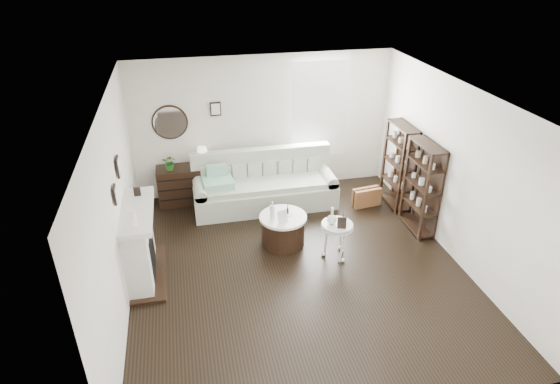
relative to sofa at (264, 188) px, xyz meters
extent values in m
plane|color=black|center=(0.13, -2.08, -0.34)|extent=(5.50, 5.50, 0.00)
plane|color=white|center=(0.13, -2.08, 2.36)|extent=(5.50, 5.50, 0.00)
plane|color=silver|center=(0.13, 0.67, 1.01)|extent=(5.00, 0.00, 5.00)
plane|color=silver|center=(0.13, -4.83, 1.01)|extent=(5.00, 0.00, 5.00)
plane|color=silver|center=(-2.37, -2.08, 1.01)|extent=(0.00, 5.50, 5.50)
plane|color=silver|center=(2.63, -2.08, 1.01)|extent=(0.00, 5.50, 5.50)
cube|color=white|center=(1.23, 0.65, 1.26)|extent=(1.00, 0.02, 1.80)
cube|color=white|center=(1.23, 0.59, 1.26)|extent=(1.15, 0.02, 1.90)
cylinder|color=silver|center=(-1.62, 0.64, 1.21)|extent=(0.60, 0.03, 0.60)
cube|color=black|center=(-0.77, 0.64, 1.41)|extent=(0.20, 0.03, 0.26)
cube|color=silver|center=(-2.20, -1.78, 0.21)|extent=(0.34, 1.20, 1.10)
cube|color=black|center=(-2.17, -1.78, 0.06)|extent=(0.30, 0.65, 0.70)
cube|color=silver|center=(-2.15, -1.78, 0.78)|extent=(0.44, 1.35, 0.08)
cube|color=black|center=(-2.12, -1.78, -0.32)|extent=(0.50, 1.40, 0.05)
cylinder|color=white|center=(-2.15, -2.23, 0.93)|extent=(0.08, 0.08, 0.22)
cube|color=black|center=(-2.15, -1.38, 0.89)|extent=(0.10, 0.03, 0.14)
cube|color=black|center=(-2.34, -2.13, 1.26)|extent=(0.03, 0.18, 0.24)
cube|color=black|center=(-2.34, -1.48, 1.36)|extent=(0.03, 0.22, 0.28)
cube|color=black|center=(2.46, -0.53, 0.46)|extent=(0.30, 0.80, 1.60)
cylinder|color=tan|center=(2.44, -0.78, 0.18)|extent=(0.08, 0.08, 0.11)
cylinder|color=tan|center=(2.44, -0.53, 0.18)|extent=(0.08, 0.08, 0.11)
cylinder|color=tan|center=(2.44, -0.28, 0.18)|extent=(0.08, 0.08, 0.11)
cylinder|color=tan|center=(2.44, -0.78, 0.58)|extent=(0.08, 0.08, 0.11)
cylinder|color=tan|center=(2.44, -0.53, 0.58)|extent=(0.08, 0.08, 0.11)
cylinder|color=tan|center=(2.44, -0.28, 0.58)|extent=(0.08, 0.08, 0.11)
cylinder|color=tan|center=(2.44, -0.78, 0.98)|extent=(0.08, 0.08, 0.11)
cylinder|color=tan|center=(2.44, -0.53, 0.98)|extent=(0.08, 0.08, 0.11)
cylinder|color=tan|center=(2.44, -0.28, 0.98)|extent=(0.08, 0.08, 0.11)
cube|color=black|center=(2.46, -1.43, 0.46)|extent=(0.30, 0.80, 1.60)
cylinder|color=tan|center=(2.44, -1.68, 0.18)|extent=(0.08, 0.08, 0.11)
cylinder|color=tan|center=(2.44, -1.43, 0.18)|extent=(0.08, 0.08, 0.11)
cylinder|color=tan|center=(2.44, -1.18, 0.18)|extent=(0.08, 0.08, 0.11)
cylinder|color=tan|center=(2.44, -1.68, 0.58)|extent=(0.08, 0.08, 0.11)
cylinder|color=tan|center=(2.44, -1.43, 0.58)|extent=(0.08, 0.08, 0.11)
cylinder|color=tan|center=(2.44, -1.18, 0.58)|extent=(0.08, 0.08, 0.11)
cylinder|color=tan|center=(2.44, -1.68, 0.98)|extent=(0.08, 0.08, 0.11)
cylinder|color=tan|center=(2.44, -1.43, 0.98)|extent=(0.08, 0.08, 0.11)
cylinder|color=tan|center=(2.44, -1.18, 0.98)|extent=(0.08, 0.08, 0.11)
cube|color=#A7B19E|center=(0.00, -0.08, -0.13)|extent=(2.67, 0.92, 0.43)
cube|color=#A7B19E|center=(0.00, -0.11, 0.14)|extent=(2.31, 0.74, 0.10)
cube|color=#A7B19E|center=(0.00, 0.28, 0.28)|extent=(2.67, 0.21, 0.82)
cube|color=#A7B19E|center=(-1.21, -0.08, -0.08)|extent=(0.23, 0.87, 0.53)
cube|color=#A7B19E|center=(1.21, -0.08, -0.08)|extent=(0.23, 0.87, 0.53)
cube|color=#2A9A67|center=(-0.87, -0.13, 0.26)|extent=(0.58, 0.49, 0.14)
cube|color=olive|center=(1.89, -0.49, -0.16)|extent=(0.56, 0.25, 0.36)
cube|color=black|center=(-1.42, 0.39, 0.03)|extent=(1.11, 0.46, 0.74)
cube|color=black|center=(-1.42, 0.15, -0.14)|extent=(1.07, 0.01, 0.02)
cube|color=black|center=(-1.42, 0.15, 0.06)|extent=(1.07, 0.01, 0.02)
cube|color=black|center=(-1.42, 0.15, 0.27)|extent=(1.07, 0.01, 0.01)
imported|color=#22601B|center=(-1.70, 0.34, 0.55)|extent=(0.32, 0.29, 0.30)
cylinder|color=black|center=(0.05, -1.41, -0.09)|extent=(0.71, 0.71, 0.50)
cylinder|color=white|center=(0.05, -1.41, 0.18)|extent=(0.78, 0.78, 0.04)
cylinder|color=silver|center=(0.80, -1.93, 0.25)|extent=(0.49, 0.49, 0.03)
cylinder|color=silver|center=(0.80, -1.93, 0.20)|extent=(0.50, 0.50, 0.02)
cylinder|color=silver|center=(0.80, -1.93, -0.06)|extent=(0.04, 0.04, 0.57)
cylinder|color=silver|center=(-0.14, -1.50, 0.36)|extent=(0.08, 0.08, 0.33)
cube|color=silver|center=(0.00, -1.61, 0.31)|extent=(0.17, 0.11, 0.22)
cube|color=black|center=(0.83, -2.06, 0.36)|extent=(0.15, 0.09, 0.18)
camera|label=1|loc=(-1.39, -7.77, 4.14)|focal=30.00mm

